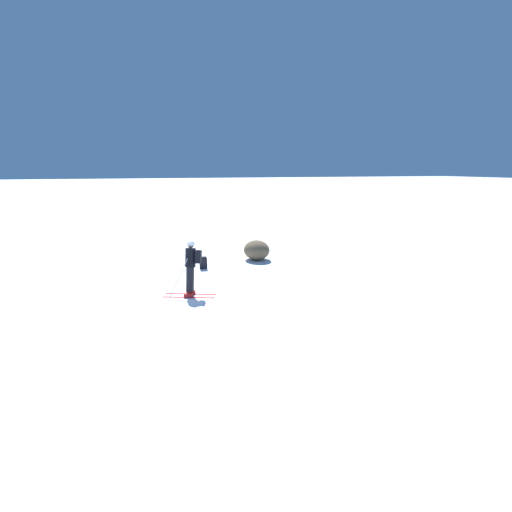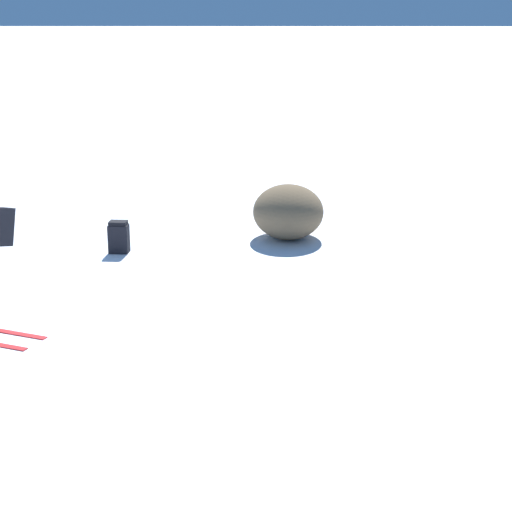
# 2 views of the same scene
# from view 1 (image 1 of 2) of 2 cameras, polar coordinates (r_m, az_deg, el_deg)

# --- Properties ---
(ground_plane) EXTENTS (300.00, 300.00, 0.00)m
(ground_plane) POSITION_cam_1_polar(r_m,az_deg,el_deg) (14.10, -9.96, -4.61)
(ground_plane) COLOR white
(skier) EXTENTS (1.33, 1.76, 1.83)m
(skier) POSITION_cam_1_polar(r_m,az_deg,el_deg) (13.24, -9.25, -1.17)
(skier) COLOR red
(skier) RESTS_ON ground
(spare_backpack) EXTENTS (0.24, 0.31, 0.50)m
(spare_backpack) POSITION_cam_1_polar(r_m,az_deg,el_deg) (16.67, -7.53, -0.98)
(spare_backpack) COLOR black
(spare_backpack) RESTS_ON ground
(exposed_boulder_0) EXTENTS (1.36, 1.15, 0.88)m
(exposed_boulder_0) POSITION_cam_1_polar(r_m,az_deg,el_deg) (18.13, 0.09, 0.86)
(exposed_boulder_0) COLOR brown
(exposed_boulder_0) RESTS_ON ground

